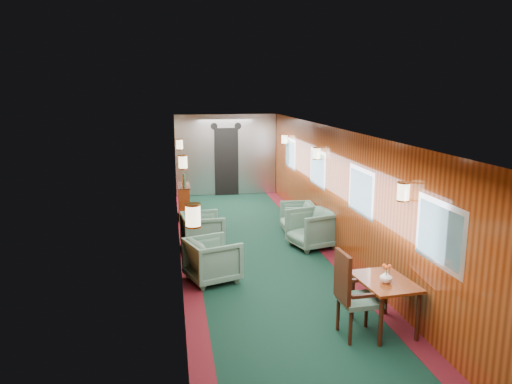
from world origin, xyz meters
TOP-DOWN VIEW (x-y plane):
  - room at (0.00, 0.00)m, footprint 12.00×12.10m
  - bulkhead at (0.00, 5.91)m, footprint 2.98×0.17m
  - windows_right at (1.49, 0.25)m, footprint 0.02×8.60m
  - wall_sconces at (0.00, 0.57)m, footprint 2.97×7.97m
  - dining_table at (1.08, -2.98)m, footprint 0.72×0.97m
  - side_chair at (0.59, -3.10)m, footprint 0.54×0.56m
  - credenza at (-1.34, 3.38)m, footprint 0.29×0.90m
  - flower_vase at (1.06, -3.06)m, footprint 0.19×0.19m
  - armchair_left_near at (-1.00, -0.90)m, footprint 1.01×0.99m
  - armchair_left_far at (-1.04, 0.83)m, footprint 0.88×0.86m
  - armchair_right_near at (1.12, 0.55)m, footprint 1.03×1.01m
  - armchair_right_far at (1.12, 1.70)m, footprint 0.76×0.74m

SIDE VIEW (x-z plane):
  - armchair_right_far at x=1.12m, z-range 0.00..0.65m
  - armchair_left_near at x=-1.00m, z-range 0.00..0.72m
  - armchair_left_far at x=-1.04m, z-range 0.00..0.73m
  - armchair_right_near at x=1.12m, z-range 0.00..0.76m
  - credenza at x=-1.34m, z-range -0.13..0.96m
  - dining_table at x=1.08m, z-range 0.23..0.92m
  - side_chair at x=0.59m, z-range 0.05..1.19m
  - flower_vase at x=1.06m, z-range 0.69..0.86m
  - bulkhead at x=0.00m, z-range -0.01..2.38m
  - windows_right at x=1.49m, z-range 1.05..1.85m
  - room at x=0.00m, z-range 0.43..2.83m
  - wall_sconces at x=0.00m, z-range 1.66..1.91m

